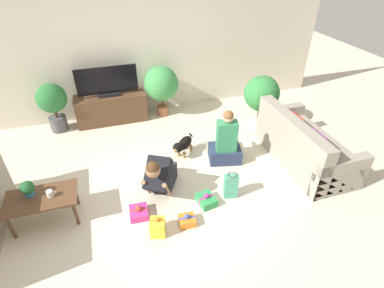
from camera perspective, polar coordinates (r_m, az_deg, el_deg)
ground_plane at (r=4.53m, az=-6.23°, el=-8.88°), size 16.00×16.00×0.00m
wall_back at (r=6.18m, az=-12.40°, el=16.87°), size 8.40×0.06×2.60m
sofa_right at (r=5.22m, az=20.39°, el=-0.36°), size 0.86×1.78×0.84m
coffee_table at (r=4.31m, az=-26.72°, el=-9.53°), size 0.87×0.50×0.41m
tv_console at (r=6.26m, az=-15.06°, el=6.60°), size 1.36×0.46×0.57m
tv at (r=6.04m, az=-15.82°, el=11.08°), size 1.15×0.20×0.57m
potted_plant_back_right at (r=6.15m, az=-5.87°, el=11.21°), size 0.69×0.69×1.05m
potted_plant_corner_right at (r=5.85m, az=13.08°, el=8.90°), size 0.67×0.67×1.04m
potted_plant_back_left at (r=6.16m, az=-25.03°, el=7.23°), size 0.54×0.54×0.95m
person_kneeling at (r=4.28m, az=-6.08°, el=-5.94°), size 0.63×0.80×0.77m
person_sitting at (r=4.91m, az=6.42°, el=0.11°), size 0.60×0.56×0.96m
dog at (r=5.07m, az=-1.72°, el=-0.11°), size 0.46×0.45×0.34m
gift_box_a at (r=3.91m, az=-6.55°, el=-15.44°), size 0.23×0.22×0.29m
gift_box_b at (r=4.04m, az=-0.95°, el=-14.32°), size 0.23×0.21×0.16m
gift_box_c at (r=4.29m, az=2.74°, el=-10.59°), size 0.27×0.31×0.18m
gift_box_d at (r=4.19m, az=-10.10°, el=-12.69°), size 0.26×0.28×0.17m
gift_bag_a at (r=4.33m, az=7.42°, el=-7.90°), size 0.21×0.15×0.41m
mug at (r=4.20m, az=-25.41°, el=-8.53°), size 0.12×0.08×0.09m
tabletop_plant at (r=4.28m, az=-28.85°, el=-7.41°), size 0.17×0.17×0.22m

